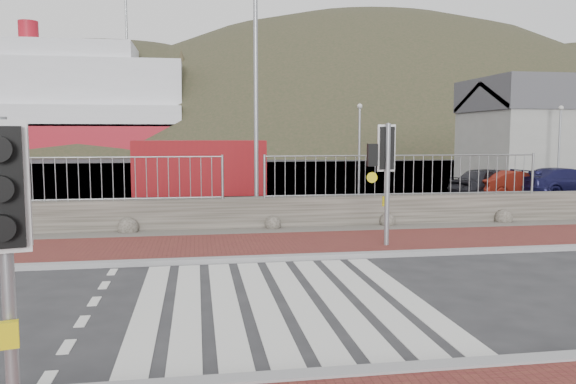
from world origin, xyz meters
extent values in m
plane|color=#28282B|center=(0.00, 0.00, 0.00)|extent=(220.00, 220.00, 0.00)
cube|color=brown|center=(0.00, 4.50, 0.04)|extent=(40.00, 3.00, 0.08)
cube|color=gray|center=(0.00, -3.00, 0.05)|extent=(40.00, 0.25, 0.12)
cube|color=gray|center=(0.00, 3.00, 0.05)|extent=(40.00, 0.25, 0.12)
cube|color=silver|center=(-2.10, 0.00, 0.01)|extent=(0.42, 5.60, 0.01)
cube|color=silver|center=(-1.50, 0.00, 0.01)|extent=(0.42, 5.60, 0.01)
cube|color=silver|center=(-0.90, 0.00, 0.01)|extent=(0.42, 5.60, 0.01)
cube|color=silver|center=(-0.30, 0.00, 0.01)|extent=(0.42, 5.60, 0.01)
cube|color=silver|center=(0.30, 0.00, 0.01)|extent=(0.42, 5.60, 0.01)
cube|color=silver|center=(0.90, 0.00, 0.01)|extent=(0.42, 5.60, 0.01)
cube|color=silver|center=(1.50, 0.00, 0.01)|extent=(0.42, 5.60, 0.01)
cube|color=silver|center=(2.10, 0.00, 0.01)|extent=(0.42, 5.60, 0.01)
cube|color=#59544C|center=(0.00, 6.50, 0.03)|extent=(40.00, 1.50, 0.06)
cube|color=#454138|center=(0.00, 7.30, 0.45)|extent=(40.00, 0.60, 0.90)
cylinder|color=gray|center=(-4.80, 7.15, 2.10)|extent=(8.40, 0.04, 0.04)
cylinder|color=gray|center=(-0.60, 7.15, 1.50)|extent=(0.07, 0.07, 1.20)
cylinder|color=gray|center=(4.80, 7.15, 2.10)|extent=(8.40, 0.04, 0.04)
cylinder|color=gray|center=(0.60, 7.15, 1.50)|extent=(0.07, 0.07, 1.20)
cylinder|color=gray|center=(9.00, 7.15, 1.50)|extent=(0.07, 0.07, 1.20)
cube|color=#4C4C4F|center=(0.00, 27.90, 0.00)|extent=(120.00, 40.00, 0.50)
cube|color=#3F4C54|center=(0.00, 62.90, 0.00)|extent=(220.00, 50.00, 0.05)
cube|color=silver|center=(-18.00, 67.90, 9.00)|extent=(30.00, 12.00, 6.00)
cube|color=silver|center=(-18.00, 67.90, 13.00)|extent=(18.00, 10.00, 2.50)
cylinder|color=maroon|center=(-22.00, 67.90, 15.50)|extent=(2.40, 2.40, 3.00)
cylinder|color=gray|center=(-10.00, 67.90, 17.00)|extent=(0.30, 0.30, 6.00)
ellipsoid|color=#2A321E|center=(-15.00, 87.90, -20.00)|extent=(106.40, 68.40, 76.00)
ellipsoid|color=#2A321E|center=(30.00, 87.90, -26.00)|extent=(140.00, 90.00, 100.00)
cylinder|color=gray|center=(-2.89, -3.91, 1.43)|extent=(0.11, 0.11, 2.85)
cube|color=#D2BF0C|center=(-2.89, -3.91, 1.07)|extent=(0.16, 0.11, 0.22)
cube|color=black|center=(-2.89, -3.91, 2.29)|extent=(0.45, 0.34, 1.07)
sphere|color=#0CE53F|center=(-2.89, -3.91, 1.99)|extent=(0.15, 0.15, 0.15)
cylinder|color=gray|center=(3.15, 3.92, 1.49)|extent=(0.12, 0.12, 2.98)
cube|color=#D2BF0C|center=(3.15, 3.92, 1.12)|extent=(0.16, 0.10, 0.23)
cube|color=black|center=(3.15, 3.92, 2.40)|extent=(0.44, 0.29, 1.12)
sphere|color=#0CE53F|center=(3.15, 3.92, 2.08)|extent=(0.16, 0.16, 0.16)
cube|color=black|center=(2.78, 3.95, 2.24)|extent=(0.25, 0.19, 0.53)
cylinder|color=gray|center=(0.47, 8.10, 3.72)|extent=(0.13, 0.13, 7.44)
cube|color=maroon|center=(-1.14, 17.31, 1.23)|extent=(6.00, 2.69, 2.46)
imported|color=black|center=(11.37, 13.86, 0.66)|extent=(4.16, 2.66, 1.32)
imported|color=#5D160D|center=(12.19, 13.38, 0.59)|extent=(3.74, 1.73, 1.19)
imported|color=#13133C|center=(14.35, 13.09, 0.65)|extent=(4.74, 2.54, 1.31)
camera|label=1|loc=(-1.32, -8.80, 2.70)|focal=35.00mm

